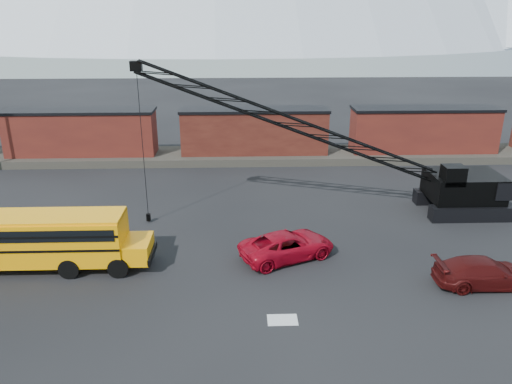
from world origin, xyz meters
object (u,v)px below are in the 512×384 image
school_bus (38,239)px  crawler_crane (313,132)px  maroon_suv (484,272)px  red_pickup (287,245)px

school_bus → crawler_crane: 17.79m
crawler_crane → maroon_suv: bearing=-50.9°
school_bus → maroon_suv: (23.60, -2.62, -1.04)m
red_pickup → maroon_suv: red_pickup is taller
school_bus → maroon_suv: 23.77m
school_bus → maroon_suv: bearing=-6.3°
red_pickup → maroon_suv: size_ratio=1.07×
maroon_suv → red_pickup: bearing=70.5°
red_pickup → crawler_crane: crawler_crane is taller
red_pickup → crawler_crane: 8.33m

